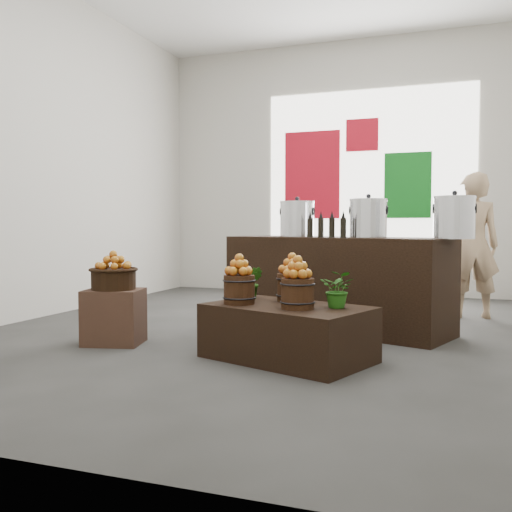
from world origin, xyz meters
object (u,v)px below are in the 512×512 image
(wicker_basket, at_px, (114,279))
(counter, at_px, (335,283))
(stock_pot_center, at_px, (368,219))
(display_table, at_px, (288,333))
(stock_pot_left, at_px, (297,220))
(stock_pot_right, at_px, (454,219))
(crate, at_px, (114,317))
(shopper, at_px, (472,246))

(wicker_basket, relative_size, counter, 0.17)
(wicker_basket, bearing_deg, stock_pot_center, 31.63)
(display_table, relative_size, stock_pot_left, 3.50)
(display_table, bearing_deg, stock_pot_right, 61.18)
(crate, xyz_separation_m, counter, (1.75, 1.42, 0.23))
(counter, bearing_deg, wicker_basket, -122.29)
(wicker_basket, height_order, shopper, shopper)
(counter, relative_size, shopper, 1.38)
(wicker_basket, bearing_deg, crate, 0.00)
(stock_pot_left, distance_m, stock_pot_center, 0.86)
(stock_pot_left, relative_size, shopper, 0.21)
(counter, xyz_separation_m, stock_pot_left, (-0.46, 0.15, 0.66))
(counter, distance_m, shopper, 1.89)
(wicker_basket, xyz_separation_m, shopper, (3.11, 2.68, 0.26))
(counter, distance_m, stock_pot_left, 0.82)
(crate, bearing_deg, shopper, 40.76)
(crate, distance_m, wicker_basket, 0.34)
(wicker_basket, relative_size, stock_pot_right, 1.10)
(crate, relative_size, shopper, 0.29)
(display_table, distance_m, stock_pot_right, 1.89)
(display_table, bearing_deg, counter, 106.95)
(wicker_basket, bearing_deg, stock_pot_left, 50.52)
(stock_pot_center, bearing_deg, crate, -148.37)
(wicker_basket, bearing_deg, counter, 38.98)
(crate, height_order, stock_pot_center, stock_pot_center)
(crate, bearing_deg, stock_pot_right, 19.31)
(counter, xyz_separation_m, stock_pot_center, (0.35, -0.12, 0.66))
(crate, relative_size, counter, 0.21)
(display_table, xyz_separation_m, counter, (0.08, 1.48, 0.26))
(crate, xyz_separation_m, display_table, (1.67, -0.07, -0.03))
(display_table, xyz_separation_m, stock_pot_right, (1.24, 1.09, 0.92))
(crate, distance_m, shopper, 4.14)
(stock_pot_right, bearing_deg, stock_pot_left, 161.28)
(stock_pot_left, bearing_deg, stock_pot_right, -18.72)
(display_table, xyz_separation_m, shopper, (1.44, 2.74, 0.63))
(display_table, relative_size, stock_pot_right, 3.50)
(stock_pot_left, bearing_deg, shopper, 31.42)
(crate, distance_m, counter, 2.26)
(stock_pot_left, bearing_deg, crate, -129.48)
(counter, height_order, stock_pot_left, stock_pot_left)
(shopper, bearing_deg, crate, 29.73)
(stock_pot_left, bearing_deg, stock_pot_center, -18.72)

